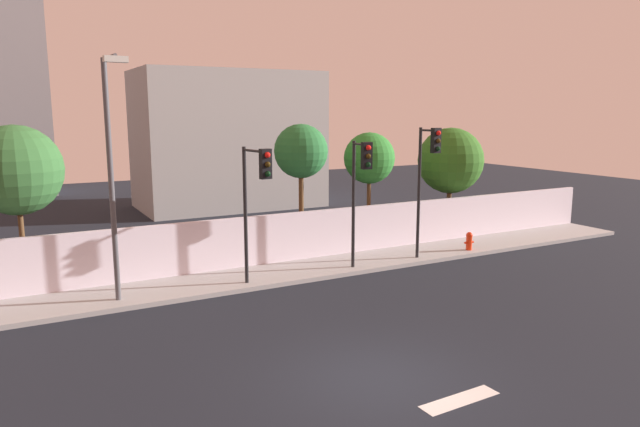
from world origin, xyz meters
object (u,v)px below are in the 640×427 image
at_px(roadside_tree_leftmost, 16,170).
at_px(roadside_tree_rightmost, 450,161).
at_px(traffic_light_center, 361,177).
at_px(traffic_light_right, 256,186).
at_px(fire_hydrant, 469,240).
at_px(roadside_tree_midright, 369,159).
at_px(traffic_light_left, 428,165).
at_px(street_lamp_curbside, 112,163).
at_px(roadside_tree_midleft, 301,152).

xyz_separation_m(roadside_tree_leftmost, roadside_tree_rightmost, (17.31, 0.00, -0.40)).
distance_m(traffic_light_center, roadside_tree_rightmost, 7.75).
distance_m(traffic_light_right, roadside_tree_rightmost, 11.44).
distance_m(traffic_light_center, fire_hydrant, 6.27).
relative_size(roadside_tree_leftmost, roadside_tree_midright, 1.09).
relative_size(traffic_light_left, traffic_light_right, 1.12).
bearing_deg(fire_hydrant, roadside_tree_leftmost, 169.61).
bearing_deg(roadside_tree_leftmost, traffic_light_center, -18.30).
distance_m(street_lamp_curbside, fire_hydrant, 14.02).
height_order(street_lamp_curbside, roadside_tree_leftmost, street_lamp_curbside).
relative_size(roadside_tree_leftmost, roadside_tree_rightmost, 1.07).
distance_m(roadside_tree_leftmost, roadside_tree_midleft, 9.81).
bearing_deg(roadside_tree_midleft, traffic_light_right, -132.90).
bearing_deg(roadside_tree_rightmost, street_lamp_curbside, -169.07).
xyz_separation_m(roadside_tree_midleft, roadside_tree_rightmost, (7.51, 0.00, -0.64)).
bearing_deg(fire_hydrant, traffic_light_left, -171.11).
height_order(traffic_light_right, roadside_tree_rightmost, roadside_tree_rightmost).
bearing_deg(traffic_light_left, roadside_tree_midright, 96.61).
xyz_separation_m(fire_hydrant, roadside_tree_midright, (-2.94, 2.92, 3.20)).
distance_m(street_lamp_curbside, roadside_tree_leftmost, 3.75).
height_order(traffic_light_left, roadside_tree_rightmost, traffic_light_left).
bearing_deg(roadside_tree_rightmost, roadside_tree_leftmost, 180.00).
bearing_deg(traffic_light_right, traffic_light_center, 2.52).
xyz_separation_m(traffic_light_right, roadside_tree_midright, (6.50, 3.60, 0.35)).
bearing_deg(roadside_tree_rightmost, roadside_tree_midright, -180.00).
relative_size(traffic_light_right, roadside_tree_midright, 0.92).
height_order(traffic_light_left, roadside_tree_midright, traffic_light_left).
xyz_separation_m(street_lamp_curbside, fire_hydrant, (13.53, -0.03, -3.69)).
xyz_separation_m(traffic_light_left, traffic_light_center, (-2.98, -0.11, -0.28)).
height_order(traffic_light_left, roadside_tree_midleft, roadside_tree_midleft).
bearing_deg(street_lamp_curbside, roadside_tree_midleft, 21.21).
height_order(traffic_light_right, street_lamp_curbside, street_lamp_curbside).
xyz_separation_m(street_lamp_curbside, roadside_tree_rightmost, (14.94, 2.88, -0.76)).
height_order(street_lamp_curbside, roadside_tree_midright, street_lamp_curbside).
xyz_separation_m(traffic_light_left, roadside_tree_leftmost, (-13.35, 3.32, 0.16)).
bearing_deg(roadside_tree_midright, fire_hydrant, -44.77).
distance_m(roadside_tree_midright, roadside_tree_rightmost, 4.36).
bearing_deg(traffic_light_center, roadside_tree_midright, 52.84).
xyz_separation_m(traffic_light_center, street_lamp_curbside, (-7.99, 0.54, 0.79)).
height_order(roadside_tree_midleft, roadside_tree_midright, roadside_tree_midleft).
xyz_separation_m(traffic_light_left, fire_hydrant, (2.56, 0.40, -3.18)).
xyz_separation_m(traffic_light_right, roadside_tree_leftmost, (-6.46, 3.60, 0.48)).
height_order(fire_hydrant, roadside_tree_midleft, roadside_tree_midleft).
height_order(traffic_light_center, fire_hydrant, traffic_light_center).
bearing_deg(fire_hydrant, roadside_tree_rightmost, 64.19).
xyz_separation_m(street_lamp_curbside, roadside_tree_midright, (10.59, 2.88, -0.49)).
bearing_deg(street_lamp_curbside, roadside_tree_midright, 15.23).
relative_size(traffic_light_center, roadside_tree_midright, 0.94).
bearing_deg(traffic_light_center, roadside_tree_midleft, 99.28).
height_order(traffic_light_center, roadside_tree_midleft, roadside_tree_midleft).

